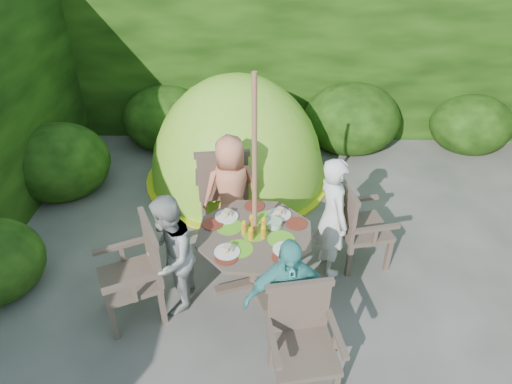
{
  "coord_description": "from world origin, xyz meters",
  "views": [
    {
      "loc": [
        -0.65,
        -2.99,
        3.36
      ],
      "look_at": [
        -0.76,
        0.7,
        0.85
      ],
      "focal_mm": 32.0,
      "sensor_mm": 36.0,
      "label": 1
    }
  ],
  "objects_px": {
    "garden_chair_left": "(137,271)",
    "child_front": "(286,299)",
    "parasol_pole": "(255,194)",
    "garden_chair_right": "(357,224)",
    "patio_table": "(255,241)",
    "dome_tent": "(238,177)",
    "child_back": "(231,190)",
    "child_right": "(332,217)",
    "child_left": "(170,256)",
    "garden_chair_front": "(302,338)",
    "garden_chair_back": "(223,184)"
  },
  "relations": [
    {
      "from": "garden_chair_left",
      "to": "child_front",
      "type": "distance_m",
      "value": 1.37
    },
    {
      "from": "parasol_pole",
      "to": "garden_chair_right",
      "type": "bearing_deg",
      "value": 20.73
    },
    {
      "from": "patio_table",
      "to": "dome_tent",
      "type": "bearing_deg",
      "value": 98.41
    },
    {
      "from": "parasol_pole",
      "to": "child_back",
      "type": "distance_m",
      "value": 0.93
    },
    {
      "from": "child_right",
      "to": "child_back",
      "type": "relative_size",
      "value": 1.04
    },
    {
      "from": "patio_table",
      "to": "child_left",
      "type": "bearing_deg",
      "value": -159.71
    },
    {
      "from": "garden_chair_left",
      "to": "dome_tent",
      "type": "height_order",
      "value": "dome_tent"
    },
    {
      "from": "child_front",
      "to": "garden_chair_front",
      "type": "bearing_deg",
      "value": -80.86
    },
    {
      "from": "garden_chair_front",
      "to": "dome_tent",
      "type": "height_order",
      "value": "dome_tent"
    },
    {
      "from": "garden_chair_back",
      "to": "child_back",
      "type": "distance_m",
      "value": 0.31
    },
    {
      "from": "parasol_pole",
      "to": "garden_chair_front",
      "type": "relative_size",
      "value": 2.49
    },
    {
      "from": "garden_chair_right",
      "to": "garden_chair_back",
      "type": "xyz_separation_m",
      "value": [
        -1.42,
        0.63,
        0.04
      ]
    },
    {
      "from": "garden_chair_left",
      "to": "child_front",
      "type": "height_order",
      "value": "child_front"
    },
    {
      "from": "child_right",
      "to": "child_left",
      "type": "relative_size",
      "value": 1.08
    },
    {
      "from": "garden_chair_right",
      "to": "garden_chair_front",
      "type": "bearing_deg",
      "value": 142.49
    },
    {
      "from": "garden_chair_right",
      "to": "child_front",
      "type": "xyz_separation_m",
      "value": [
        -0.75,
        -1.14,
        0.11
      ]
    },
    {
      "from": "garden_chair_back",
      "to": "child_front",
      "type": "xyz_separation_m",
      "value": [
        0.67,
        -1.77,
        0.06
      ]
    },
    {
      "from": "garden_chair_front",
      "to": "garden_chair_back",
      "type": "bearing_deg",
      "value": 100.23
    },
    {
      "from": "child_right",
      "to": "child_front",
      "type": "bearing_deg",
      "value": 137.23
    },
    {
      "from": "child_back",
      "to": "dome_tent",
      "type": "bearing_deg",
      "value": -109.14
    },
    {
      "from": "child_back",
      "to": "child_front",
      "type": "distance_m",
      "value": 1.6
    },
    {
      "from": "garden_chair_back",
      "to": "dome_tent",
      "type": "height_order",
      "value": "dome_tent"
    },
    {
      "from": "garden_chair_right",
      "to": "dome_tent",
      "type": "height_order",
      "value": "dome_tent"
    },
    {
      "from": "garden_chair_left",
      "to": "child_left",
      "type": "height_order",
      "value": "child_left"
    },
    {
      "from": "child_left",
      "to": "child_back",
      "type": "bearing_deg",
      "value": 154.68
    },
    {
      "from": "parasol_pole",
      "to": "garden_chair_right",
      "type": "height_order",
      "value": "parasol_pole"
    },
    {
      "from": "garden_chair_back",
      "to": "parasol_pole",
      "type": "bearing_deg",
      "value": 102.66
    },
    {
      "from": "child_back",
      "to": "garden_chair_back",
      "type": "bearing_deg",
      "value": -86.23
    },
    {
      "from": "garden_chair_front",
      "to": "child_back",
      "type": "distance_m",
      "value": 1.91
    },
    {
      "from": "parasol_pole",
      "to": "dome_tent",
      "type": "bearing_deg",
      "value": 98.31
    },
    {
      "from": "child_front",
      "to": "parasol_pole",
      "type": "bearing_deg",
      "value": 96.71
    },
    {
      "from": "child_back",
      "to": "child_left",
      "type": "bearing_deg",
      "value": 45.26
    },
    {
      "from": "child_right",
      "to": "parasol_pole",
      "type": "bearing_deg",
      "value": 92.23
    },
    {
      "from": "patio_table",
      "to": "child_front",
      "type": "xyz_separation_m",
      "value": [
        0.27,
        -0.75,
        0.04
      ]
    },
    {
      "from": "garden_chair_back",
      "to": "child_left",
      "type": "distance_m",
      "value": 1.35
    },
    {
      "from": "parasol_pole",
      "to": "child_front",
      "type": "relative_size",
      "value": 1.84
    },
    {
      "from": "patio_table",
      "to": "child_right",
      "type": "relative_size",
      "value": 1.12
    },
    {
      "from": "child_back",
      "to": "child_front",
      "type": "height_order",
      "value": "child_back"
    },
    {
      "from": "child_left",
      "to": "parasol_pole",
      "type": "bearing_deg",
      "value": 109.68
    },
    {
      "from": "patio_table",
      "to": "garden_chair_front",
      "type": "distance_m",
      "value": 1.11
    },
    {
      "from": "garden_chair_left",
      "to": "patio_table",
      "type": "bearing_deg",
      "value": 83.33
    },
    {
      "from": "garden_chair_back",
      "to": "garden_chair_right",
      "type": "bearing_deg",
      "value": 147.6
    },
    {
      "from": "parasol_pole",
      "to": "child_left",
      "type": "distance_m",
      "value": 0.94
    },
    {
      "from": "child_back",
      "to": "garden_chair_right",
      "type": "bearing_deg",
      "value": 144.54
    },
    {
      "from": "child_back",
      "to": "dome_tent",
      "type": "relative_size",
      "value": 0.44
    },
    {
      "from": "child_front",
      "to": "child_back",
      "type": "bearing_deg",
      "value": 96.71
    },
    {
      "from": "parasol_pole",
      "to": "child_back",
      "type": "height_order",
      "value": "parasol_pole"
    },
    {
      "from": "patio_table",
      "to": "garden_chair_left",
      "type": "distance_m",
      "value": 1.1
    },
    {
      "from": "parasol_pole",
      "to": "garden_chair_left",
      "type": "bearing_deg",
      "value": -160.25
    },
    {
      "from": "garden_chair_right",
      "to": "garden_chair_left",
      "type": "distance_m",
      "value": 2.2
    }
  ]
}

